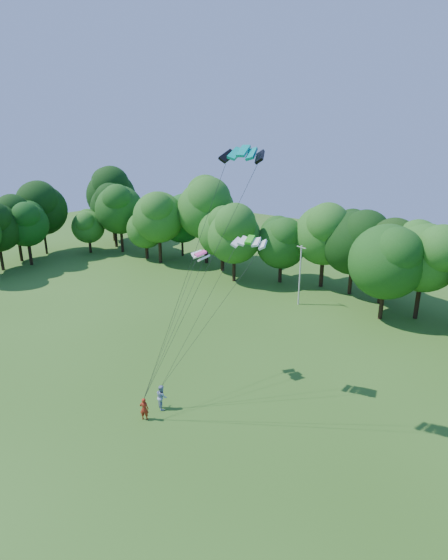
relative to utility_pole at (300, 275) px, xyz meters
The scene contains 10 objects.
ground 31.34m from the utility_pole, 88.62° to the right, with size 160.00×160.00×0.00m, color #2F5B18.
utility_pole is the anchor object (origin of this frame).
kite_flyer_left 26.79m from the utility_pole, 84.23° to the right, with size 0.63×0.42×1.73m, color #A62715.
kite_flyer_right 25.07m from the utility_pole, 83.93° to the right, with size 0.93×0.72×1.91m, color #8BA3C2.
kite_teal 28.12m from the utility_pole, 70.01° to the right, with size 2.72×1.67×0.67m.
kite_green 21.17m from the utility_pole, 72.34° to the right, with size 2.68×1.80×0.48m.
kite_pink 20.15m from the utility_pole, 85.55° to the right, with size 2.07×1.60×0.39m.
tree_back_west 27.39m from the utility_pole, 164.79° to the left, with size 8.03×8.03×11.69m.
tree_back_center 10.36m from the utility_pole, 41.56° to the left, with size 7.66×7.66×11.14m.
tree_flank_west 42.62m from the utility_pole, 164.18° to the right, with size 7.35×7.35×10.69m.
Camera 1 is at (23.04, -12.41, 19.43)m, focal length 28.00 mm.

